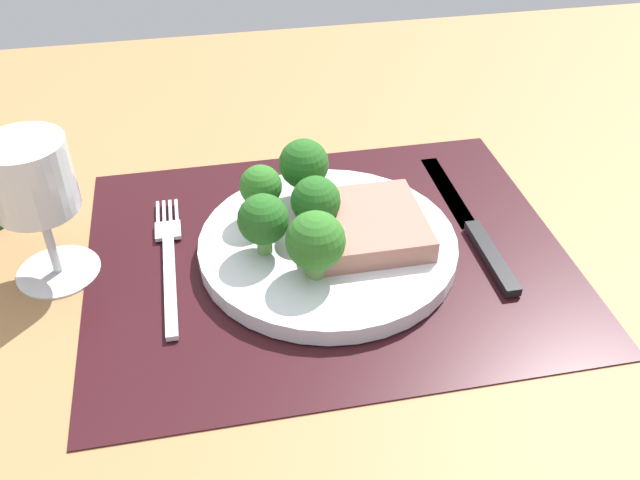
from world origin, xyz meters
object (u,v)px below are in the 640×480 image
at_px(wine_glass, 33,187).
at_px(plate, 328,246).
at_px(steak, 361,223).
at_px(knife, 473,228).
at_px(fork, 169,260).

bearing_deg(wine_glass, plate, -5.31).
distance_m(steak, knife, 0.11).
relative_size(plate, steak, 2.13).
bearing_deg(plate, fork, 174.29).
relative_size(plate, knife, 1.01).
xyz_separation_m(steak, knife, (0.11, 0.00, -0.02)).
xyz_separation_m(plate, fork, (-0.14, 0.01, -0.01)).
bearing_deg(fork, knife, -2.31).
distance_m(fork, knife, 0.28).
height_order(plate, fork, plate).
bearing_deg(steak, wine_glass, 176.14).
bearing_deg(knife, plate, -176.57).
xyz_separation_m(plate, knife, (0.14, 0.01, -0.00)).
height_order(steak, knife, steak).
xyz_separation_m(plate, steak, (0.03, 0.00, 0.02)).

